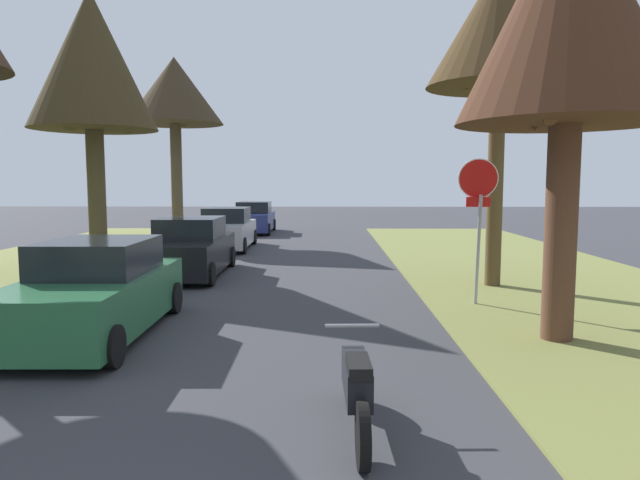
% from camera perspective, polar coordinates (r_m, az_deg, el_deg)
% --- Properties ---
extents(stop_sign_far, '(0.81, 0.37, 2.97)m').
position_cam_1_polar(stop_sign_far, '(11.95, 15.56, 3.94)').
color(stop_sign_far, '#9EA0A5').
rests_on(stop_sign_far, grass_verge_right).
extents(street_tree_right_mid_a, '(3.34, 3.34, 6.93)m').
position_cam_1_polar(street_tree_right_mid_a, '(9.98, 23.76, 20.39)').
color(street_tree_right_mid_a, brown).
rests_on(street_tree_right_mid_a, grass_verge_right).
extents(street_tree_right_mid_b, '(3.39, 3.39, 7.62)m').
position_cam_1_polar(street_tree_right_mid_b, '(14.73, 17.58, 19.70)').
color(street_tree_right_mid_b, brown).
rests_on(street_tree_right_mid_b, grass_verge_right).
extents(street_tree_left_mid_b, '(3.56, 3.56, 7.90)m').
position_cam_1_polar(street_tree_left_mid_b, '(18.02, -21.90, 16.16)').
color(street_tree_left_mid_b, '#4B4127').
rests_on(street_tree_left_mid_b, grass_verge_left).
extents(street_tree_left_far, '(4.06, 4.06, 7.75)m').
position_cam_1_polar(street_tree_left_far, '(25.54, -14.35, 14.08)').
color(street_tree_left_far, '#483C2B').
rests_on(street_tree_left_far, grass_verge_left).
extents(parked_sedan_green, '(2.01, 4.43, 1.57)m').
position_cam_1_polar(parked_sedan_green, '(10.13, -21.55, -4.88)').
color(parked_sedan_green, '#28663D').
rests_on(parked_sedan_green, ground).
extents(parked_sedan_black, '(2.01, 4.43, 1.57)m').
position_cam_1_polar(parked_sedan_black, '(15.94, -12.91, -0.89)').
color(parked_sedan_black, black).
rests_on(parked_sedan_black, ground).
extents(parked_sedan_silver, '(2.01, 4.43, 1.57)m').
position_cam_1_polar(parked_sedan_silver, '(22.18, -9.37, 1.01)').
color(parked_sedan_silver, '#BCBCC1').
rests_on(parked_sedan_silver, ground).
extents(parked_sedan_navy, '(2.01, 4.43, 1.57)m').
position_cam_1_polar(parked_sedan_navy, '(29.10, -6.64, 2.15)').
color(parked_sedan_navy, navy).
rests_on(parked_sedan_navy, ground).
extents(parked_motorcycle, '(0.60, 2.05, 0.97)m').
position_cam_1_polar(parked_motorcycle, '(5.89, 3.67, -14.51)').
color(parked_motorcycle, black).
rests_on(parked_motorcycle, ground).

